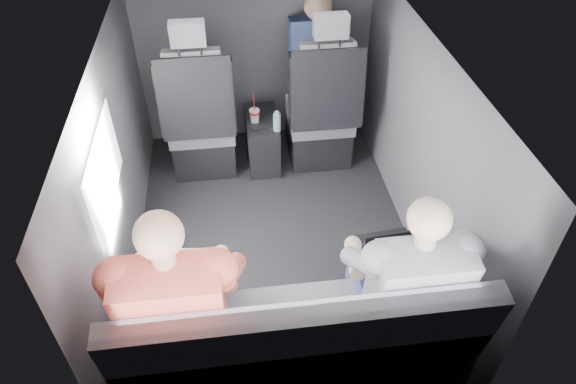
{
  "coord_description": "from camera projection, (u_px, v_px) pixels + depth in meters",
  "views": [
    {
      "loc": [
        -0.22,
        -2.42,
        2.51
      ],
      "look_at": [
        0.08,
        -0.05,
        0.45
      ],
      "focal_mm": 32.0,
      "sensor_mm": 36.0,
      "label": 1
    }
  ],
  "objects": [
    {
      "name": "front_seat_right",
      "position": [
        321.0,
        117.0,
        3.89
      ],
      "size": [
        0.52,
        0.58,
        1.26
      ],
      "color": "black",
      "rests_on": "floor"
    },
    {
      "name": "passenger_rear_right",
      "position": [
        403.0,
        282.0,
        2.39
      ],
      "size": [
        0.5,
        0.62,
        1.22
      ],
      "color": "navy",
      "rests_on": "rear_bench"
    },
    {
      "name": "center_console",
      "position": [
        262.0,
        140.0,
        4.01
      ],
      "size": [
        0.24,
        0.48,
        0.41
      ],
      "color": "black",
      "rests_on": "floor"
    },
    {
      "name": "laptop_white",
      "position": [
        188.0,
        270.0,
        2.44
      ],
      "size": [
        0.35,
        0.33,
        0.25
      ],
      "color": "white",
      "rests_on": "passenger_rear_left"
    },
    {
      "name": "water_bottle",
      "position": [
        277.0,
        122.0,
        3.71
      ],
      "size": [
        0.06,
        0.06,
        0.16
      ],
      "color": "#B0D9EF",
      "rests_on": "center_console"
    },
    {
      "name": "passenger_front_right",
      "position": [
        316.0,
        59.0,
        3.86
      ],
      "size": [
        0.4,
        0.4,
        0.82
      ],
      "color": "navy",
      "rests_on": "front_seat_right"
    },
    {
      "name": "panel_right",
      "position": [
        420.0,
        147.0,
        3.13
      ],
      "size": [
        0.02,
        2.6,
        1.35
      ],
      "primitive_type": "cube",
      "color": "#56565B",
      "rests_on": "floor"
    },
    {
      "name": "ceiling",
      "position": [
        270.0,
        52.0,
        2.6
      ],
      "size": [
        2.6,
        2.6,
        0.0
      ],
      "primitive_type": "plane",
      "rotation": [
        3.14,
        0.0,
        0.0
      ],
      "color": "#B2B2AD",
      "rests_on": "panel_back"
    },
    {
      "name": "floor",
      "position": [
        275.0,
        238.0,
        3.48
      ],
      "size": [
        2.6,
        2.6,
        0.0
      ],
      "primitive_type": "plane",
      "color": "black",
      "rests_on": "ground"
    },
    {
      "name": "rear_bench",
      "position": [
        297.0,
        351.0,
        2.48
      ],
      "size": [
        1.6,
        0.57,
        0.92
      ],
      "color": "slate",
      "rests_on": "floor"
    },
    {
      "name": "panel_front",
      "position": [
        255.0,
        60.0,
        4.02
      ],
      "size": [
        1.8,
        0.02,
        1.35
      ],
      "primitive_type": "cube",
      "color": "#56565B",
      "rests_on": "floor"
    },
    {
      "name": "seatbelt",
      "position": [
        328.0,
        81.0,
        3.51
      ],
      "size": [
        0.35,
        0.11,
        0.59
      ],
      "primitive_type": "cube",
      "rotation": [
        -0.14,
        0.49,
        0.0
      ],
      "color": "black",
      "rests_on": "front_seat_right"
    },
    {
      "name": "front_seat_left",
      "position": [
        202.0,
        125.0,
        3.81
      ],
      "size": [
        0.52,
        0.58,
        1.26
      ],
      "color": "black",
      "rests_on": "floor"
    },
    {
      "name": "panel_left",
      "position": [
        118.0,
        171.0,
        2.95
      ],
      "size": [
        0.02,
        2.6,
        1.35
      ],
      "primitive_type": "cube",
      "color": "#56565B",
      "rests_on": "floor"
    },
    {
      "name": "soda_cup",
      "position": [
        255.0,
        115.0,
        3.8
      ],
      "size": [
        0.08,
        0.08,
        0.24
      ],
      "color": "white",
      "rests_on": "center_console"
    },
    {
      "name": "side_window",
      "position": [
        105.0,
        172.0,
        2.58
      ],
      "size": [
        0.02,
        0.75,
        0.42
      ],
      "primitive_type": "cube",
      "color": "white",
      "rests_on": "panel_left"
    },
    {
      "name": "panel_back",
      "position": [
        307.0,
        352.0,
        2.06
      ],
      "size": [
        1.8,
        0.02,
        1.35
      ],
      "primitive_type": "cube",
      "color": "#56565B",
      "rests_on": "floor"
    },
    {
      "name": "passenger_rear_left",
      "position": [
        180.0,
        303.0,
        2.28
      ],
      "size": [
        0.53,
        0.65,
        1.27
      ],
      "color": "#303135",
      "rests_on": "rear_bench"
    },
    {
      "name": "laptop_black",
      "position": [
        389.0,
        249.0,
        2.55
      ],
      "size": [
        0.33,
        0.3,
        0.22
      ],
      "color": "black",
      "rests_on": "passenger_rear_right"
    }
  ]
}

